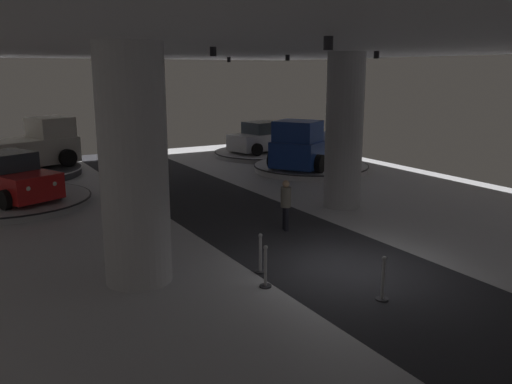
# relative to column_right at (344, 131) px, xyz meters

# --- Properties ---
(ground) EXTENTS (24.00, 44.00, 0.06)m
(ground) POSITION_rel_column_right_xyz_m (-3.87, -5.10, -2.77)
(ground) COLOR silver
(ceiling_with_spotlights) EXTENTS (24.00, 44.00, 0.39)m
(ceiling_with_spotlights) POSITION_rel_column_right_xyz_m (-3.87, -5.10, 2.80)
(ceiling_with_spotlights) COLOR silver
(column_right) EXTENTS (1.33, 1.33, 5.50)m
(column_right) POSITION_rel_column_right_xyz_m (0.00, 0.00, 0.00)
(column_right) COLOR #ADADB2
(column_right) RESTS_ON ground
(column_left) EXTENTS (1.55, 1.55, 5.50)m
(column_left) POSITION_rel_column_right_xyz_m (-8.66, -3.17, -0.00)
(column_left) COLOR silver
(column_left) RESTS_ON ground
(display_platform_far_right) EXTENTS (5.68, 5.68, 0.30)m
(display_platform_far_right) POSITION_rel_column_right_xyz_m (3.16, 6.31, -2.58)
(display_platform_far_right) COLOR silver
(display_platform_far_right) RESTS_ON ground
(pickup_truck_far_right) EXTENTS (5.60, 4.65, 2.30)m
(pickup_truck_far_right) POSITION_rel_column_right_xyz_m (2.88, 6.14, -1.51)
(pickup_truck_far_right) COLOR navy
(pickup_truck_far_right) RESTS_ON display_platform_far_right
(display_platform_deep_right) EXTENTS (5.78, 5.78, 0.28)m
(display_platform_deep_right) POSITION_rel_column_right_xyz_m (3.52, 11.39, -2.59)
(display_platform_deep_right) COLOR #B7B7BC
(display_platform_deep_right) RESTS_ON ground
(display_car_deep_right) EXTENTS (4.47, 2.85, 1.71)m
(display_car_deep_right) POSITION_rel_column_right_xyz_m (3.49, 11.38, -1.70)
(display_car_deep_right) COLOR silver
(display_car_deep_right) RESTS_ON display_platform_deep_right
(display_platform_deep_left) EXTENTS (5.68, 5.68, 0.35)m
(display_platform_deep_left) POSITION_rel_column_right_xyz_m (-9.53, 12.02, -2.56)
(display_platform_deep_left) COLOR #333338
(display_platform_deep_left) RESTS_ON ground
(pickup_truck_deep_left) EXTENTS (5.69, 3.89, 2.30)m
(pickup_truck_deep_left) POSITION_rel_column_right_xyz_m (-9.22, 12.11, -1.47)
(pickup_truck_deep_left) COLOR silver
(pickup_truck_deep_left) RESTS_ON display_platform_deep_left
(display_platform_far_left) EXTENTS (5.65, 5.65, 0.27)m
(display_platform_far_left) POSITION_rel_column_right_xyz_m (-10.47, 6.19, -2.60)
(display_platform_far_left) COLOR #B7B7BC
(display_platform_far_left) RESTS_ON ground
(display_car_far_left) EXTENTS (3.42, 4.57, 1.71)m
(display_car_far_left) POSITION_rel_column_right_xyz_m (-10.48, 6.22, -1.71)
(display_car_far_left) COLOR red
(display_car_far_left) RESTS_ON display_platform_far_left
(visitor_walking_near) EXTENTS (0.32, 0.32, 1.59)m
(visitor_walking_near) POSITION_rel_column_right_xyz_m (-3.44, -1.50, -1.84)
(visitor_walking_near) COLOR black
(visitor_walking_near) RESTS_ON ground
(visitor_walking_far) EXTENTS (0.32, 0.32, 1.59)m
(visitor_walking_far) POSITION_rel_column_right_xyz_m (-5.15, 5.07, -1.84)
(visitor_walking_far) COLOR black
(visitor_walking_far) RESTS_ON ground
(stanchion_a) EXTENTS (0.28, 0.28, 1.01)m
(stanchion_a) POSITION_rel_column_right_xyz_m (-6.28, -5.02, -2.38)
(stanchion_a) COLOR #333338
(stanchion_a) RESTS_ON ground
(stanchion_b) EXTENTS (0.28, 0.28, 1.01)m
(stanchion_b) POSITION_rel_column_right_xyz_m (-5.92, -4.18, -2.38)
(stanchion_b) COLOR #333338
(stanchion_b) RESTS_ON ground
(stanchion_c) EXTENTS (0.28, 0.28, 1.01)m
(stanchion_c) POSITION_rel_column_right_xyz_m (-4.45, -6.90, -2.38)
(stanchion_c) COLOR #333338
(stanchion_c) RESTS_ON ground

